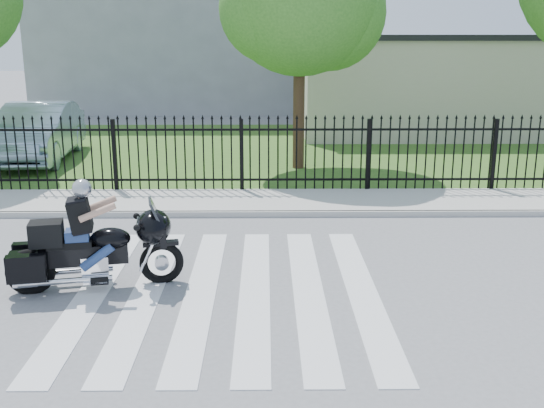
{
  "coord_description": "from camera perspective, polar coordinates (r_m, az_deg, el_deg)",
  "views": [
    {
      "loc": [
        0.57,
        -8.83,
        3.7
      ],
      "look_at": [
        0.67,
        1.29,
        1.0
      ],
      "focal_mm": 42.0,
      "sensor_mm": 36.0,
      "label": 1
    }
  ],
  "objects": [
    {
      "name": "ground",
      "position": [
        9.6,
        -3.97,
        -7.79
      ],
      "size": [
        120.0,
        120.0,
        0.0
      ],
      "primitive_type": "plane",
      "color": "slate",
      "rests_on": "ground"
    },
    {
      "name": "sidewalk",
      "position": [
        14.32,
        -2.84,
        0.19
      ],
      "size": [
        40.0,
        2.0,
        0.12
      ],
      "primitive_type": "cube",
      "color": "#ADAAA3",
      "rests_on": "ground"
    },
    {
      "name": "building_low_roof",
      "position": [
        25.65,
        14.39,
        14.27
      ],
      "size": [
        10.2,
        6.2,
        0.2
      ],
      "primitive_type": "cube",
      "color": "black",
      "rests_on": "building_low"
    },
    {
      "name": "motorcycle_rider",
      "position": [
        9.82,
        -16.01,
        -3.42
      ],
      "size": [
        2.58,
        1.19,
        1.72
      ],
      "rotation": [
        0.0,
        0.0,
        0.2
      ],
      "color": "black",
      "rests_on": "ground"
    },
    {
      "name": "iron_fence",
      "position": [
        15.11,
        -2.74,
        4.25
      ],
      "size": [
        26.0,
        0.04,
        1.8
      ],
      "color": "black",
      "rests_on": "ground"
    },
    {
      "name": "curb",
      "position": [
        13.35,
        -3.0,
        -0.91
      ],
      "size": [
        40.0,
        0.12,
        0.12
      ],
      "primitive_type": "cube",
      "color": "#ADAAA3",
      "rests_on": "ground"
    },
    {
      "name": "crosswalk",
      "position": [
        9.59,
        -3.97,
        -7.76
      ],
      "size": [
        5.0,
        5.5,
        0.01
      ],
      "primitive_type": null,
      "color": "silver",
      "rests_on": "ground"
    },
    {
      "name": "building_low",
      "position": [
        25.73,
        14.12,
        10.15
      ],
      "size": [
        10.0,
        6.0,
        3.5
      ],
      "primitive_type": "cube",
      "color": "#BAB19B",
      "rests_on": "ground"
    },
    {
      "name": "grass_strip",
      "position": [
        21.17,
        -2.12,
        4.89
      ],
      "size": [
        40.0,
        12.0,
        0.02
      ],
      "primitive_type": "cube",
      "color": "#335C1F",
      "rests_on": "ground"
    },
    {
      "name": "parked_car",
      "position": [
        20.38,
        -20.29,
        6.06
      ],
      "size": [
        2.22,
        5.34,
        1.72
      ],
      "primitive_type": "imported",
      "rotation": [
        0.0,
        0.0,
        0.08
      ],
      "color": "#96ADBC",
      "rests_on": "grass_strip"
    }
  ]
}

